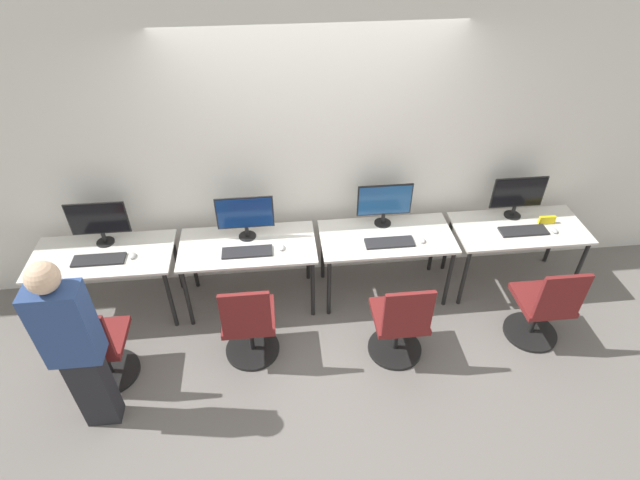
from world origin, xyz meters
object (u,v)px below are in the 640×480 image
at_px(monitor_left, 245,215).
at_px(keyboard_left, 247,252).
at_px(monitor_right, 385,202).
at_px(office_chair_far_right, 543,310).
at_px(person_far_left, 74,345).
at_px(mouse_far_right, 554,230).
at_px(monitor_far_right, 518,195).
at_px(mouse_far_left, 132,256).
at_px(keyboard_far_left, 99,260).
at_px(monitor_far_left, 98,221).
at_px(keyboard_far_right, 523,231).
at_px(office_chair_right, 400,326).
at_px(mouse_left, 281,247).
at_px(office_chair_left, 249,327).
at_px(office_chair_far_left, 99,350).
at_px(mouse_right, 422,240).
at_px(keyboard_right, 389,242).

relative_size(monitor_left, keyboard_left, 1.15).
height_order(monitor_right, office_chair_far_right, monitor_right).
distance_m(person_far_left, mouse_far_right, 4.18).
bearing_deg(monitor_far_right, mouse_far_left, -175.99).
xyz_separation_m(keyboard_far_left, monitor_far_right, (3.89, 0.27, 0.23)).
bearing_deg(keyboard_far_left, mouse_far_left, 3.94).
height_order(monitor_far_left, keyboard_far_right, monitor_far_left).
xyz_separation_m(monitor_left, monitor_right, (1.30, 0.07, 0.00)).
bearing_deg(keyboard_far_right, monitor_left, 175.61).
bearing_deg(office_chair_far_right, keyboard_left, 165.63).
distance_m(mouse_far_left, monitor_far_right, 3.62).
distance_m(monitor_far_left, keyboard_far_right, 3.90).
xyz_separation_m(monitor_right, office_chair_right, (-0.03, -1.02, -0.57)).
bearing_deg(person_far_left, mouse_left, 36.82).
bearing_deg(keyboard_left, office_chair_left, -90.80).
xyz_separation_m(office_chair_left, monitor_right, (1.30, 0.89, 0.57)).
distance_m(office_chair_far_left, office_chair_far_right, 3.77).
bearing_deg(monitor_far_right, office_chair_left, -161.25).
xyz_separation_m(person_far_left, mouse_right, (2.76, 1.07, -0.15)).
bearing_deg(keyboard_right, keyboard_far_right, 1.76).
distance_m(keyboard_far_left, keyboard_right, 2.59).
xyz_separation_m(monitor_far_left, mouse_left, (1.60, -0.26, -0.23)).
distance_m(monitor_left, office_chair_left, 1.00).
bearing_deg(keyboard_far_left, keyboard_far_right, 0.15).
height_order(monitor_right, mouse_far_right, monitor_right).
relative_size(person_far_left, mouse_far_right, 17.81).
relative_size(keyboard_far_left, mouse_right, 4.99).
bearing_deg(monitor_left, office_chair_far_right, -19.24).
xyz_separation_m(office_chair_far_left, monitor_far_right, (3.81, 1.01, 0.57)).
height_order(keyboard_right, keyboard_far_right, same).
xyz_separation_m(monitor_far_left, monitor_right, (2.59, 0.02, 0.00)).
bearing_deg(keyboard_left, monitor_far_left, 167.56).
bearing_deg(monitor_right, office_chair_far_right, -37.43).
height_order(keyboard_far_left, office_chair_far_left, office_chair_far_left).
distance_m(monitor_right, office_chair_far_right, 1.69).
height_order(mouse_right, office_chair_right, office_chair_right).
bearing_deg(monitor_far_right, mouse_left, -173.15).
bearing_deg(mouse_far_right, keyboard_right, -179.57).
bearing_deg(mouse_left, mouse_right, -1.30).
distance_m(person_far_left, mouse_left, 1.84).
bearing_deg(monitor_far_left, monitor_left, -2.15).
relative_size(mouse_left, office_chair_right, 0.10).
bearing_deg(monitor_left, mouse_far_right, -4.51).
relative_size(keyboard_far_left, monitor_left, 0.87).
bearing_deg(monitor_left, office_chair_right, -36.86).
relative_size(office_chair_left, monitor_right, 1.74).
bearing_deg(monitor_left, monitor_far_right, 1.40).
xyz_separation_m(keyboard_right, office_chair_far_right, (1.26, -0.65, -0.34)).
bearing_deg(mouse_far_left, mouse_right, -1.12).
distance_m(person_far_left, office_chair_left, 1.35).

